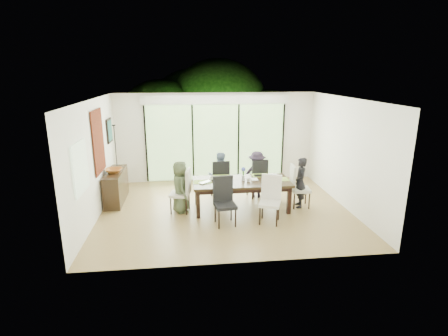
{
  "coord_description": "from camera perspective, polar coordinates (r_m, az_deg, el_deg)",
  "views": [
    {
      "loc": [
        -0.94,
        -7.99,
        3.29
      ],
      "look_at": [
        0.0,
        0.25,
        1.0
      ],
      "focal_mm": 28.0,
      "sensor_mm": 36.0,
      "label": 1
    }
  ],
  "objects": [
    {
      "name": "wall_back",
      "position": [
        10.72,
        -1.37,
        5.01
      ],
      "size": [
        6.0,
        0.02,
        2.7
      ],
      "primitive_type": "cube",
      "color": "white",
      "rests_on": "floor"
    },
    {
      "name": "blinds_header",
      "position": [
        10.52,
        -1.39,
        11.13
      ],
      "size": [
        4.4,
        0.06,
        0.28
      ],
      "primitive_type": "cube",
      "color": "white",
      "rests_on": "wall_back"
    },
    {
      "name": "foliage_right",
      "position": [
        13.51,
        7.05,
        6.69
      ],
      "size": [
        2.8,
        2.8,
        2.8
      ],
      "primitive_type": "sphere",
      "color": "#14380F",
      "rests_on": "ground"
    },
    {
      "name": "art_canvas",
      "position": [
        10.01,
        -18.1,
        5.83
      ],
      "size": [
        0.01,
        0.45,
        0.55
      ],
      "primitive_type": "cube",
      "color": "#174C47",
      "rests_on": "wall_left"
    },
    {
      "name": "placemat_paper",
      "position": [
        8.14,
        -0.61,
        -2.83
      ],
      "size": [
        0.43,
        0.31,
        0.01
      ],
      "primitive_type": "cube",
      "color": "white",
      "rests_on": "table_top"
    },
    {
      "name": "mullion_d",
      "position": [
        11.08,
        9.57,
        4.36
      ],
      "size": [
        0.05,
        0.04,
        2.3
      ],
      "primitive_type": "cube",
      "color": "black",
      "rests_on": "wall_back"
    },
    {
      "name": "chair_far_right",
      "position": [
        9.45,
        5.32,
        -1.55
      ],
      "size": [
        0.53,
        0.53,
        1.08
      ],
      "primitive_type": null,
      "rotation": [
        0.0,
        0.0,
        3.35
      ],
      "color": "black",
      "rests_on": "floor"
    },
    {
      "name": "person_far_left",
      "position": [
        9.26,
        -0.71,
        -1.25
      ],
      "size": [
        0.61,
        0.4,
        1.26
      ],
      "primitive_type": "imported",
      "rotation": [
        0.0,
        0.0,
        3.2
      ],
      "color": "#7B91B2",
      "rests_on": "floor"
    },
    {
      "name": "papers",
      "position": [
        8.59,
        7.54,
        -1.99
      ],
      "size": [
        0.29,
        0.22,
        0.0
      ],
      "primitive_type": "cube",
      "color": "white",
      "rests_on": "table_top"
    },
    {
      "name": "placemat_far_l",
      "position": [
        8.82,
        -0.43,
        -1.38
      ],
      "size": [
        0.43,
        0.31,
        0.01
      ],
      "primitive_type": "cube",
      "color": "#89A83C",
      "rests_on": "table_top"
    },
    {
      "name": "table_leg_bl",
      "position": [
        8.93,
        -4.48,
        -3.91
      ],
      "size": [
        0.09,
        0.09,
        0.68
      ],
      "primitive_type": "cube",
      "color": "black",
      "rests_on": "floor"
    },
    {
      "name": "platter_snacks",
      "position": [
        8.13,
        -0.61,
        -2.61
      ],
      "size": [
        0.2,
        0.2,
        0.01
      ],
      "primitive_type": "cube",
      "color": "orange",
      "rests_on": "table_top"
    },
    {
      "name": "person_left_end",
      "position": [
        8.42,
        -7.13,
        -3.08
      ],
      "size": [
        0.47,
        0.65,
        1.26
      ],
      "primitive_type": "imported",
      "rotation": [
        0.0,
        0.0,
        1.75
      ],
      "color": "#445035",
      "rests_on": "floor"
    },
    {
      "name": "cup_a",
      "position": [
        8.54,
        -1.92,
        -1.64
      ],
      "size": [
        0.17,
        0.17,
        0.09
      ],
      "primitive_type": "imported",
      "rotation": [
        0.0,
        0.0,
        0.75
      ],
      "color": "white",
      "rests_on": "table_top"
    },
    {
      "name": "wall_front",
      "position": [
        5.89,
        3.05,
        -3.83
      ],
      "size": [
        6.0,
        0.02,
        2.7
      ],
      "primitive_type": "cube",
      "color": "beige",
      "rests_on": "floor"
    },
    {
      "name": "hyacinth_stems",
      "position": [
        8.5,
        3.17,
        -0.83
      ],
      "size": [
        0.04,
        0.04,
        0.16
      ],
      "primitive_type": "cylinder",
      "color": "#337226",
      "rests_on": "table_top"
    },
    {
      "name": "foliage_left",
      "position": [
        13.34,
        -10.22,
        7.24
      ],
      "size": [
        3.2,
        3.2,
        3.2
      ],
      "primitive_type": "sphere",
      "color": "#14380F",
      "rests_on": "ground"
    },
    {
      "name": "placemat_right",
      "position": [
        8.7,
        9.07,
        -1.82
      ],
      "size": [
        0.43,
        0.31,
        0.01
      ],
      "primitive_type": "cube",
      "color": "#89A93C",
      "rests_on": "table_top"
    },
    {
      "name": "foliage_mid",
      "position": [
        13.93,
        -0.96,
        9.31
      ],
      "size": [
        4.0,
        4.0,
        4.0
      ],
      "primitive_type": "sphere",
      "color": "#14380F",
      "rests_on": "ground"
    },
    {
      "name": "mullion_b",
      "position": [
        10.66,
        -5.1,
        4.07
      ],
      "size": [
        0.05,
        0.04,
        2.3
      ],
      "primitive_type": "cube",
      "color": "black",
      "rests_on": "wall_back"
    },
    {
      "name": "laptop",
      "position": [
        8.31,
        -2.81,
        -2.4
      ],
      "size": [
        0.38,
        0.37,
        0.03
      ],
      "primitive_type": "imported",
      "rotation": [
        0.0,
        0.0,
        0.72
      ],
      "color": "silver",
      "rests_on": "table_top"
    },
    {
      "name": "cup_b",
      "position": [
        8.41,
        4.0,
        -1.95
      ],
      "size": [
        0.14,
        0.14,
        0.09
      ],
      "primitive_type": "imported",
      "rotation": [
        0.0,
        0.0,
        2.14
      ],
      "color": "white",
      "rests_on": "table_top"
    },
    {
      "name": "mullion_c",
      "position": [
        10.78,
        2.37,
        4.25
      ],
      "size": [
        0.05,
        0.04,
        2.3
      ],
      "primitive_type": "cube",
      "color": "black",
      "rests_on": "wall_back"
    },
    {
      "name": "hyacinth_blooms",
      "position": [
        8.47,
        3.18,
        -0.2
      ],
      "size": [
        0.11,
        0.11,
        0.11
      ],
      "primitive_type": "sphere",
      "color": "#4C59BF",
      "rests_on": "table_top"
    },
    {
      "name": "vase",
      "position": [
        8.53,
        3.16,
        -1.59
      ],
      "size": [
        0.08,
        0.08,
        0.12
      ],
      "primitive_type": "cylinder",
      "color": "silver",
      "rests_on": "table_top"
    },
    {
      "name": "tapestry",
      "position": [
        8.78,
        -19.82,
        4.08
      ],
      "size": [
        0.02,
        1.0,
        1.5
      ],
      "primitive_type": "cube",
      "color": "maroon",
      "rests_on": "wall_left"
    },
    {
      "name": "platter_base",
      "position": [
        8.14,
        -0.61,
        -2.73
      ],
      "size": [
        0.25,
        0.25,
        0.02
      ],
      "primitive_type": "cube",
      "color": "white",
      "rests_on": "table_top"
    },
    {
      "name": "cup_c",
      "position": [
        8.74,
        7.96,
        -1.39
      ],
      "size": [
        0.14,
        0.14,
        0.09
      ],
      "primitive_type": "imported",
      "rotation": [
        0.0,
        0.0,
        3.33
      ],
      "color": "white",
      "rests_on": "table_top"
    },
    {
      "name": "book",
      "position": [
        8.58,
        4.47,
        -1.86
      ],
      "size": [
        0.17,
        0.23,
        0.02
      ],
      "primitive_type": "imported",
      "rotation": [
        0.0,
        0.0,
        -0.05
      ],
      "color": "white",
      "rests_on": "table_top"
    },
    {
      "name": "candle",
      "position": [
        9.51,
        -17.61,
        6.99
      ],
      "size": [
        0.03,
        0.03,
        0.09
      ],
      "primitive_type": "cylinder",
      "color": "silver",
      "rests_on": "sideboard"
    },
    {
      "name": "placemat_left",
      "position": [
        8.4,
        -3.54,
        -2.28
      ],
      "size": [
        0.43,
        0.31,
        0.01
      ],
      "primitive_type": "cube",
      "color": "#84A53B",
      "rests_on": "table_top"
    },
    {
      "name": "mullion_a",
      "position": [
        10.72,
        -12.62,
        3.82
      ],
      "size": [
        0.05,
        0.04,
        2.3
      ],
      "primitive_type": "cube",
      "color": "black",
      "rests_on": "wall_back"
    },
    {
      "name": "table_leg_fl",
      "position": [
        8.12,
        -4.25,
        -5.92
      ],
      "size": [
        0.09,
        0.09,
        0.68
      ],
      "primitive_type": "cube",
      "color": "black",
      "rests_on": "floor"
    },
    {
      "name": "foliage_far",
      "position": [
        14.59,
        -5.19,
        8.81
      ],
      "size": [
        3.6,
        3.6,
        3.6
      ],
      "primitive_type": "sphere",
      "color": "#14380F",
      "rests_on": "ground"
    },
    {
      "name": "chair_near_left",
      "position": [
        7.68,
        0.21,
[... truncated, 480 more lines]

